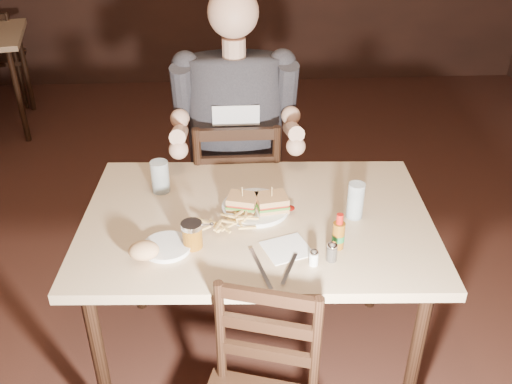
{
  "coord_description": "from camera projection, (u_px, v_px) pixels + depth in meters",
  "views": [
    {
      "loc": [
        0.13,
        -1.89,
        1.98
      ],
      "look_at": [
        0.24,
        -0.04,
        0.85
      ],
      "focal_mm": 40.0,
      "sensor_mm": 36.0,
      "label": 1
    }
  ],
  "objects": [
    {
      "name": "pepper_shaker",
      "position": [
        332.0,
        252.0,
        1.93
      ],
      "size": [
        0.04,
        0.04,
        0.07
      ],
      "primitive_type": null,
      "rotation": [
        0.0,
        0.0,
        -0.05
      ],
      "color": "#38332D",
      "rests_on": "main_table"
    },
    {
      "name": "syrup_dispenser",
      "position": [
        192.0,
        235.0,
        1.99
      ],
      "size": [
        0.08,
        0.08,
        0.1
      ],
      "primitive_type": null,
      "rotation": [
        0.0,
        0.0,
        -0.05
      ],
      "color": "brown",
      "rests_on": "main_table"
    },
    {
      "name": "chair_far",
      "position": [
        237.0,
        197.0,
        2.87
      ],
      "size": [
        0.44,
        0.48,
        0.94
      ],
      "primitive_type": null,
      "rotation": [
        0.0,
        0.0,
        3.15
      ],
      "color": "black",
      "rests_on": "ground"
    },
    {
      "name": "room_shell",
      "position": [
        184.0,
        48.0,
        1.91
      ],
      "size": [
        7.0,
        7.0,
        7.0
      ],
      "color": "#321913",
      "rests_on": "ground"
    },
    {
      "name": "hot_sauce",
      "position": [
        339.0,
        231.0,
        1.97
      ],
      "size": [
        0.05,
        0.05,
        0.14
      ],
      "primitive_type": null,
      "rotation": [
        0.0,
        0.0,
        -0.05
      ],
      "color": "brown",
      "rests_on": "main_table"
    },
    {
      "name": "glass_right",
      "position": [
        355.0,
        201.0,
        2.14
      ],
      "size": [
        0.07,
        0.07,
        0.14
      ],
      "primitive_type": "cylinder",
      "rotation": [
        0.0,
        0.0,
        -0.05
      ],
      "color": "silver",
      "rests_on": "main_table"
    },
    {
      "name": "glass_left",
      "position": [
        160.0,
        177.0,
        2.3
      ],
      "size": [
        0.08,
        0.08,
        0.13
      ],
      "primitive_type": "cylinder",
      "rotation": [
        0.0,
        0.0,
        -0.05
      ],
      "color": "silver",
      "rests_on": "main_table"
    },
    {
      "name": "bg_chair_far",
      "position": [
        1.0,
        58.0,
        4.93
      ],
      "size": [
        0.45,
        0.48,
        0.83
      ],
      "primitive_type": null,
      "rotation": [
        0.0,
        0.0,
        3.31
      ],
      "color": "black",
      "rests_on": "ground"
    },
    {
      "name": "dinner_plate",
      "position": [
        256.0,
        208.0,
        2.21
      ],
      "size": [
        0.27,
        0.27,
        0.01
      ],
      "primitive_type": "cylinder",
      "rotation": [
        0.0,
        0.0,
        -0.05
      ],
      "color": "white",
      "rests_on": "main_table"
    },
    {
      "name": "bread_roll",
      "position": [
        144.0,
        250.0,
        1.92
      ],
      "size": [
        0.11,
        0.09,
        0.06
      ],
      "primitive_type": "ellipsoid",
      "rotation": [
        0.0,
        0.0,
        -0.05
      ],
      "color": "tan",
      "rests_on": "side_plate"
    },
    {
      "name": "napkin",
      "position": [
        287.0,
        249.0,
        2.0
      ],
      "size": [
        0.19,
        0.19,
        0.0
      ],
      "primitive_type": "cube",
      "rotation": [
        0.0,
        0.0,
        0.34
      ],
      "color": "white",
      "rests_on": "main_table"
    },
    {
      "name": "sandwich_left",
      "position": [
        242.0,
        199.0,
        2.16
      ],
      "size": [
        0.13,
        0.12,
        0.1
      ],
      "primitive_type": null,
      "rotation": [
        0.0,
        0.0,
        -0.26
      ],
      "color": "tan",
      "rests_on": "dinner_plate"
    },
    {
      "name": "fries_pile",
      "position": [
        227.0,
        219.0,
        2.1
      ],
      "size": [
        0.24,
        0.18,
        0.04
      ],
      "primitive_type": null,
      "rotation": [
        0.0,
        0.0,
        -0.05
      ],
      "color": "#EFBE5D",
      "rests_on": "dinner_plate"
    },
    {
      "name": "sandwich_right",
      "position": [
        272.0,
        198.0,
        2.16
      ],
      "size": [
        0.13,
        0.11,
        0.1
      ],
      "primitive_type": null,
      "rotation": [
        0.0,
        0.0,
        0.16
      ],
      "color": "tan",
      "rests_on": "dinner_plate"
    },
    {
      "name": "knife",
      "position": [
        261.0,
        268.0,
        1.9
      ],
      "size": [
        0.07,
        0.22,
        0.01
      ],
      "primitive_type": "cube",
      "rotation": [
        0.0,
        0.0,
        0.24
      ],
      "color": "silver",
      "rests_on": "napkin"
    },
    {
      "name": "fork",
      "position": [
        289.0,
        269.0,
        1.89
      ],
      "size": [
        0.07,
        0.16,
        0.01
      ],
      "primitive_type": "cube",
      "rotation": [
        0.0,
        0.0,
        -0.38
      ],
      "color": "silver",
      "rests_on": "napkin"
    },
    {
      "name": "salt_shaker",
      "position": [
        314.0,
        258.0,
        1.91
      ],
      "size": [
        0.03,
        0.03,
        0.06
      ],
      "primitive_type": null,
      "rotation": [
        0.0,
        0.0,
        -0.05
      ],
      "color": "white",
      "rests_on": "main_table"
    },
    {
      "name": "main_table",
      "position": [
        257.0,
        232.0,
        2.21
      ],
      "size": [
        1.37,
        0.95,
        0.77
      ],
      "rotation": [
        0.0,
        0.0,
        -0.05
      ],
      "color": "tan",
      "rests_on": "ground"
    },
    {
      "name": "diner",
      "position": [
        235.0,
        104.0,
        2.55
      ],
      "size": [
        0.58,
        0.46,
        1.01
      ],
      "primitive_type": null,
      "rotation": [
        0.0,
        0.0,
        0.01
      ],
      "color": "#2F2F34",
      "rests_on": "chair_far"
    },
    {
      "name": "side_plate",
      "position": [
        167.0,
        248.0,
        1.99
      ],
      "size": [
        0.18,
        0.18,
        0.01
      ],
      "primitive_type": "cylinder",
      "rotation": [
        0.0,
        0.0,
        -0.05
      ],
      "color": "white",
      "rests_on": "main_table"
    },
    {
      "name": "ketchup_dollop",
      "position": [
        289.0,
        208.0,
        2.19
      ],
      "size": [
        0.05,
        0.05,
        0.01
      ],
      "primitive_type": "ellipsoid",
      "rotation": [
        0.0,
        0.0,
        -0.05
      ],
      "color": "maroon",
      "rests_on": "dinner_plate"
    }
  ]
}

